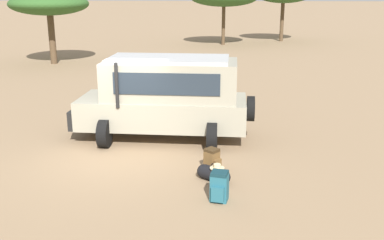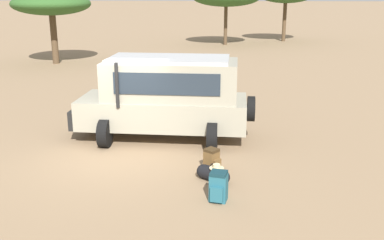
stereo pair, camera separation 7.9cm
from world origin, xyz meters
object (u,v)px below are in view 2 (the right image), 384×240
Objects in this scene: backpack_cluster_center at (218,187)px; duffel_bag_low_black_case at (213,174)px; backpack_beside_front_wheel at (212,160)px; safari_vehicle at (167,96)px; acacia_tree_far_left at (51,4)px.

duffel_bag_low_black_case is at bearing 98.37° from backpack_cluster_center.
backpack_beside_front_wheel is 0.69× the size of duffel_bag_low_black_case.
duffel_bag_low_black_case is at bearing -84.83° from backpack_beside_front_wheel.
acacia_tree_far_left is (-8.61, 13.39, 2.16)m from safari_vehicle.
backpack_beside_front_wheel is at bearing 95.17° from duffel_bag_low_black_case.
backpack_beside_front_wheel is 18.98m from acacia_tree_far_left.
safari_vehicle is at bearing -57.28° from acacia_tree_far_left.
safari_vehicle is 6.74× the size of duffel_bag_low_black_case.
backpack_beside_front_wheel is 1.69m from backpack_cluster_center.
backpack_beside_front_wheel is 0.68m from duffel_bag_low_black_case.
backpack_cluster_center is 1.03m from duffel_bag_low_black_case.
backpack_cluster_center is 20.50m from acacia_tree_far_left.
duffel_bag_low_black_case is (-0.15, 1.01, -0.14)m from backpack_cluster_center.
backpack_cluster_center reaches higher than backpack_beside_front_wheel.
backpack_beside_front_wheel is 0.12× the size of acacia_tree_far_left.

